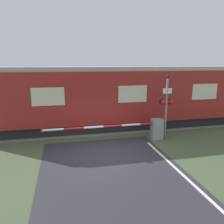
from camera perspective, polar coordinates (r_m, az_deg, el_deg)
name	(u,v)px	position (r m, az deg, el deg)	size (l,w,h in m)	color
ground_plane	(105,155)	(10.02, -1.96, -11.20)	(80.00, 80.00, 0.00)	#475638
track_bed	(92,128)	(13.99, -5.27, -4.13)	(36.00, 3.20, 0.13)	slate
train	(125,96)	(14.00, 3.53, 4.07)	(16.96, 2.95, 3.84)	black
crossing_barrier	(147,129)	(11.86, 9.10, -4.28)	(6.32, 0.44, 1.12)	gray
signal_post	(167,103)	(12.08, 14.06, 2.31)	(0.76, 0.26, 3.45)	gray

